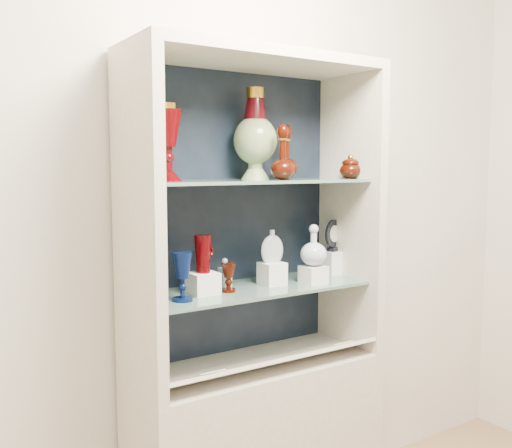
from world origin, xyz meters
TOP-DOWN VIEW (x-y plane):
  - wall_back at (0.00, 1.75)m, footprint 3.50×0.02m
  - cabinet_back_panel at (0.00, 1.72)m, footprint 0.98×0.02m
  - cabinet_side_left at (-0.48, 1.53)m, footprint 0.04×0.40m
  - cabinet_side_right at (0.48, 1.53)m, footprint 0.04×0.40m
  - cabinet_top_cap at (0.00, 1.53)m, footprint 1.00×0.40m
  - shelf_lower at (0.00, 1.55)m, footprint 0.92×0.34m
  - shelf_upper at (0.00, 1.55)m, footprint 0.92×0.34m
  - label_ledge at (0.00, 1.42)m, footprint 0.92×0.17m
  - label_card_0 at (-0.27, 1.42)m, footprint 0.10×0.06m
  - label_card_1 at (0.33, 1.42)m, footprint 0.10×0.06m
  - pedestal_lamp_left at (-0.44, 1.51)m, footprint 0.10×0.10m
  - pedestal_lamp_right at (-0.35, 1.56)m, footprint 0.11×0.11m
  - enamel_urn at (0.05, 1.62)m, footprint 0.21×0.21m
  - ruby_decanter_a at (0.09, 1.48)m, footprint 0.12×0.12m
  - ruby_decanter_b at (0.19, 1.60)m, footprint 0.13×0.13m
  - lidded_bowl at (0.44, 1.49)m, footprint 0.11×0.11m
  - cobalt_goblet at (-0.33, 1.49)m, footprint 0.09×0.09m
  - ruby_goblet_tall at (-0.44, 1.50)m, footprint 0.08×0.08m
  - ruby_goblet_small at (-0.13, 1.53)m, footprint 0.07×0.07m
  - riser_ruby_pitcher at (-0.22, 1.55)m, footprint 0.10×0.10m
  - ruby_pitcher at (-0.22, 1.55)m, footprint 0.12×0.10m
  - clear_square_bottle at (-0.11, 1.59)m, footprint 0.04×0.04m
  - riser_flat_flask at (0.09, 1.54)m, footprint 0.09×0.09m
  - flat_flask at (0.09, 1.54)m, footprint 0.10×0.05m
  - riser_clear_round_decanter at (0.24, 1.48)m, footprint 0.09×0.09m
  - clear_round_decanter at (0.24, 1.48)m, footprint 0.11×0.11m
  - riser_cameo_medallion at (0.44, 1.59)m, footprint 0.08×0.08m
  - cameo_medallion at (0.44, 1.59)m, footprint 0.13×0.08m

SIDE VIEW (x-z plane):
  - label_ledge at x=0.00m, z-range 0.74..0.82m
  - label_card_0 at x=-0.27m, z-range 0.78..0.81m
  - label_card_1 at x=0.33m, z-range 0.78..0.81m
  - shelf_lower at x=0.00m, z-range 1.04..1.05m
  - riser_clear_round_decanter at x=0.24m, z-range 1.05..1.12m
  - riser_ruby_pitcher at x=-0.22m, z-range 1.05..1.13m
  - riser_flat_flask at x=0.09m, z-range 1.05..1.14m
  - riser_cameo_medallion at x=0.44m, z-range 1.05..1.15m
  - ruby_goblet_small at x=-0.13m, z-range 1.05..1.16m
  - clear_square_bottle at x=-0.11m, z-range 1.05..1.17m
  - ruby_goblet_tall at x=-0.44m, z-range 1.05..1.20m
  - cobalt_goblet at x=-0.33m, z-range 1.05..1.22m
  - ruby_pitcher at x=-0.22m, z-range 1.13..1.27m
  - clear_round_decanter at x=0.24m, z-range 1.12..1.28m
  - flat_flask at x=0.09m, z-range 1.14..1.27m
  - cameo_medallion at x=0.44m, z-range 1.15..1.29m
  - cabinet_back_panel at x=0.00m, z-range 0.75..1.90m
  - cabinet_side_left at x=-0.48m, z-range 0.75..1.90m
  - cabinet_side_right at x=0.48m, z-range 0.75..1.90m
  - wall_back at x=0.00m, z-range 0.00..2.80m
  - shelf_upper at x=0.00m, z-range 1.46..1.47m
  - lidded_bowl at x=0.44m, z-range 1.47..1.57m
  - ruby_decanter_b at x=0.19m, z-range 1.47..1.70m
  - ruby_decanter_a at x=0.09m, z-range 1.47..1.71m
  - pedestal_lamp_left at x=-0.44m, z-range 1.47..1.73m
  - pedestal_lamp_right at x=-0.35m, z-range 1.47..1.74m
  - enamel_urn at x=0.05m, z-range 1.47..1.83m
  - cabinet_top_cap at x=0.00m, z-range 1.90..1.94m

